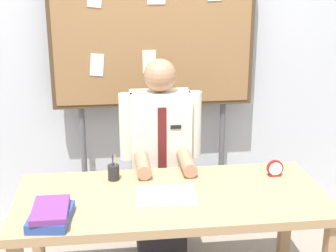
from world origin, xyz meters
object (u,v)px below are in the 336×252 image
(book_stack, at_px, (51,214))
(desk_clock, at_px, (275,169))
(bulletin_board, at_px, (153,33))
(person, at_px, (161,168))
(pen_holder, at_px, (114,172))
(open_notebook, at_px, (166,195))
(desk, at_px, (172,208))

(book_stack, xyz_separation_m, desk_clock, (1.31, 0.42, 0.01))
(desk_clock, bearing_deg, bulletin_board, 127.13)
(person, distance_m, book_stack, 1.06)
(desk_clock, height_order, pen_holder, pen_holder)
(book_stack, relative_size, pen_holder, 1.89)
(bulletin_board, height_order, book_stack, bulletin_board)
(pen_holder, bearing_deg, desk_clock, -3.74)
(open_notebook, distance_m, pen_holder, 0.39)
(bulletin_board, distance_m, pen_holder, 1.14)
(bulletin_board, xyz_separation_m, book_stack, (-0.65, -1.29, -0.74))
(book_stack, relative_size, open_notebook, 0.92)
(person, distance_m, desk_clock, 0.80)
(book_stack, bearing_deg, desk_clock, 17.59)
(book_stack, bearing_deg, pen_holder, 56.02)
(desk, distance_m, desk_clock, 0.70)
(bulletin_board, distance_m, desk_clock, 1.33)
(person, bearing_deg, desk_clock, -32.02)
(open_notebook, height_order, pen_holder, pen_holder)
(desk, bearing_deg, open_notebook, -150.45)
(person, height_order, bulletin_board, bulletin_board)
(person, relative_size, open_notebook, 4.29)
(desk_clock, bearing_deg, pen_holder, 176.26)
(person, bearing_deg, bulletin_board, 90.02)
(bulletin_board, height_order, desk_clock, bulletin_board)
(open_notebook, relative_size, pen_holder, 2.07)
(book_stack, bearing_deg, open_notebook, 19.36)
(book_stack, xyz_separation_m, open_notebook, (0.61, 0.22, -0.03))
(bulletin_board, height_order, pen_holder, bulletin_board)
(bulletin_board, relative_size, pen_holder, 13.35)
(book_stack, height_order, pen_holder, pen_holder)
(desk_clock, bearing_deg, person, 147.98)
(open_notebook, bearing_deg, bulletin_board, 88.14)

